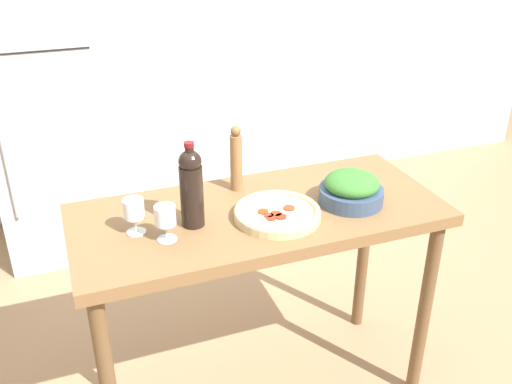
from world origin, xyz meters
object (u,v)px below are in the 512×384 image
Objects in this scene: wine_glass_near at (165,217)px; wine_glass_far at (134,210)px; refrigerator at (40,107)px; wine_bottle at (191,186)px; salad_bowl at (351,189)px; pepper_mill at (236,159)px; homemade_pizza at (277,213)px.

wine_glass_near is 0.13m from wine_glass_far.
refrigerator reaches higher than wine_glass_far.
wine_bottle is 0.63m from salad_bowl.
wine_bottle is 2.44× the size of wine_glass_far.
wine_glass_far is (-0.20, 0.02, -0.06)m from wine_bottle.
pepper_mill is at bearing 24.34° from wine_glass_far.
wine_glass_far is 0.41× the size of homemade_pizza.
wine_bottle is (0.48, -1.67, 0.18)m from refrigerator.
wine_glass_near is at bearing -179.06° from homemade_pizza.
wine_glass_near is at bearing -78.13° from refrigerator.
refrigerator is 5.65× the size of wine_bottle.
wine_bottle is at bearing 31.89° from wine_glass_near.
pepper_mill is at bearing -63.67° from refrigerator.
refrigerator is 5.61× the size of homemade_pizza.
refrigerator is 13.76× the size of wine_glass_near.
salad_bowl is (1.09, -1.72, 0.08)m from refrigerator.
wine_glass_near reaches higher than salad_bowl.
pepper_mill is 0.84× the size of homemade_pizza.
refrigerator is 6.65× the size of pepper_mill.
refrigerator reaches higher than wine_bottle.
refrigerator is 1.68m from wine_glass_far.
refrigerator is 7.27× the size of salad_bowl.
wine_bottle reaches higher than salad_bowl.
wine_glass_far is at bearing 175.40° from salad_bowl.
wine_glass_near is 0.73m from salad_bowl.
wine_bottle is 1.29× the size of salad_bowl.
wine_glass_far is at bearing -80.61° from refrigerator.
pepper_mill is (0.44, 0.20, 0.04)m from wine_glass_far.
wine_glass_near is at bearing -148.11° from wine_bottle.
homemade_pizza is (0.30, -0.06, -0.13)m from wine_bottle.
salad_bowl is 0.77× the size of homemade_pizza.
wine_glass_near is at bearing -42.96° from wine_glass_far.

